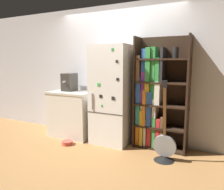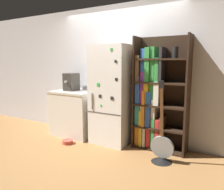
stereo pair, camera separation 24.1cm
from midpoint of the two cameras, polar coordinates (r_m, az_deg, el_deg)
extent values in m
plane|color=#A87542|center=(4.15, -2.83, -12.83)|extent=(16.00, 16.00, 0.00)
cube|color=silver|center=(4.29, 0.14, 5.69)|extent=(8.00, 0.05, 2.60)
cube|color=white|center=(4.06, -1.80, 0.03)|extent=(0.70, 0.57, 1.83)
cube|color=#333333|center=(3.87, -3.80, -4.84)|extent=(0.68, 0.01, 0.01)
cube|color=#B2B2B7|center=(3.94, -7.00, -1.65)|extent=(0.02, 0.02, 0.30)
cube|color=green|center=(3.68, -1.74, 11.81)|extent=(0.04, 0.01, 0.04)
cube|color=green|center=(3.84, -5.36, 2.74)|extent=(0.05, 0.01, 0.05)
cube|color=black|center=(3.65, -0.43, 4.12)|extent=(0.05, 0.01, 0.05)
cube|color=black|center=(3.64, -0.68, 8.79)|extent=(0.04, 0.02, 0.04)
cube|color=green|center=(3.86, -4.51, -2.81)|extent=(0.03, 0.01, 0.03)
cube|color=black|center=(3.84, -4.77, -0.36)|extent=(0.05, 0.01, 0.05)
cube|color=black|center=(3.73, -1.59, -0.88)|extent=(0.06, 0.02, 0.06)
cube|color=black|center=(3.96, 4.76, 0.70)|extent=(0.03, 0.36, 1.95)
cube|color=black|center=(3.73, 17.55, -0.15)|extent=(0.03, 0.36, 1.95)
cube|color=black|center=(3.97, 11.59, 0.59)|extent=(0.92, 0.03, 1.95)
cube|color=black|center=(4.06, 10.57, -13.24)|extent=(0.86, 0.33, 0.03)
cube|color=black|center=(3.94, 10.72, -8.17)|extent=(0.86, 0.33, 0.03)
cube|color=black|center=(3.85, 10.88, -2.59)|extent=(0.86, 0.33, 0.03)
cube|color=black|center=(3.79, 11.04, 3.21)|extent=(0.86, 0.33, 0.03)
cube|color=black|center=(3.78, 11.22, 9.11)|extent=(0.86, 0.33, 0.03)
cube|color=orange|center=(4.07, 5.44, -8.00)|extent=(0.07, 0.25, 0.66)
cube|color=gold|center=(4.03, 6.44, -8.23)|extent=(0.06, 0.28, 0.65)
cube|color=silver|center=(4.05, 7.29, -9.41)|extent=(0.05, 0.26, 0.48)
cube|color=red|center=(4.01, 8.41, -8.80)|extent=(0.07, 0.26, 0.59)
cube|color=#338C3F|center=(4.00, 9.52, -9.30)|extent=(0.06, 0.28, 0.53)
cube|color=red|center=(3.98, 10.57, -9.53)|extent=(0.07, 0.29, 0.52)
cube|color=brown|center=(3.95, 11.47, -9.35)|extent=(0.04, 0.28, 0.56)
cube|color=teal|center=(3.99, 5.55, -3.76)|extent=(0.07, 0.26, 0.52)
cube|color=silver|center=(3.96, 6.57, -2.96)|extent=(0.05, 0.25, 0.65)
cube|color=orange|center=(3.93, 7.24, -3.16)|extent=(0.05, 0.31, 0.63)
cube|color=#2D59B2|center=(3.91, 8.34, -3.43)|extent=(0.08, 0.28, 0.61)
cube|color=silver|center=(3.91, 9.53, -4.40)|extent=(0.06, 0.25, 0.48)
cube|color=#2D59B2|center=(3.92, 5.65, 1.44)|extent=(0.08, 0.27, 0.47)
cube|color=purple|center=(3.90, 6.83, 2.00)|extent=(0.06, 0.25, 0.55)
cube|color=gold|center=(3.88, 7.87, 1.13)|extent=(0.08, 0.29, 0.45)
cube|color=#338C3F|center=(3.85, 9.12, 1.39)|extent=(0.07, 0.23, 0.49)
cube|color=silver|center=(3.82, 10.40, 0.58)|extent=(0.09, 0.29, 0.40)
cube|color=brown|center=(3.90, 5.65, 6.95)|extent=(0.07, 0.30, 0.44)
cube|color=#2D59B2|center=(3.87, 6.91, 7.76)|extent=(0.08, 0.23, 0.56)
cube|color=#338C3F|center=(3.84, 8.10, 7.85)|extent=(0.08, 0.30, 0.57)
cube|color=#338C3F|center=(3.81, 9.30, 7.88)|extent=(0.07, 0.25, 0.58)
cube|color=#338C3F|center=(3.79, 10.39, 6.51)|extent=(0.06, 0.27, 0.40)
cube|color=#262628|center=(3.77, 11.42, 7.73)|extent=(0.05, 0.30, 0.57)
cylinder|color=black|center=(3.73, 14.49, 10.63)|extent=(0.10, 0.10, 0.18)
cube|color=silver|center=(4.61, -11.67, -5.05)|extent=(0.89, 0.61, 0.89)
cube|color=beige|center=(4.52, -11.84, 0.67)|extent=(0.91, 0.63, 0.04)
cube|color=#38332D|center=(4.60, -12.56, 3.30)|extent=(0.24, 0.27, 0.36)
cylinder|color=#A5A39E|center=(4.47, -13.91, 3.34)|extent=(0.04, 0.06, 0.04)
cone|color=black|center=(3.60, 11.50, -15.99)|extent=(0.32, 0.32, 0.06)
cylinder|color=gray|center=(3.52, 11.61, -12.91)|extent=(0.36, 0.09, 0.36)
cube|color=brown|center=(3.29, 11.55, -4.44)|extent=(0.04, 0.12, 0.74)
cube|color=black|center=(3.16, 11.51, 2.77)|extent=(0.07, 0.04, 0.11)
cylinder|color=#D84C3F|center=(4.25, -13.23, -12.07)|extent=(0.20, 0.20, 0.07)
torus|color=#D84C3F|center=(4.24, -13.24, -11.70)|extent=(0.20, 0.20, 0.01)
camera|label=1|loc=(0.12, -91.71, -0.26)|focal=35.00mm
camera|label=2|loc=(0.12, 88.29, 0.26)|focal=35.00mm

